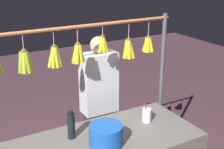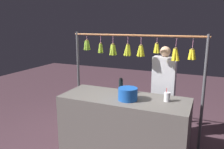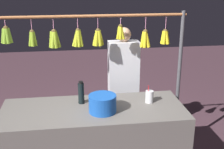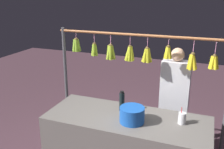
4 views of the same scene
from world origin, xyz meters
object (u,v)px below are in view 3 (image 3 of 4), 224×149
(water_bottle, at_px, (81,93))
(blue_bucket, at_px, (103,104))
(drink_cup, at_px, (149,97))
(vendor_person, at_px, (123,89))

(water_bottle, relative_size, blue_bucket, 0.90)
(water_bottle, bearing_deg, blue_bucket, 129.96)
(drink_cup, bearing_deg, blue_bucket, 17.42)
(vendor_person, bearing_deg, drink_cup, 105.21)
(water_bottle, height_order, vendor_person, vendor_person)
(water_bottle, distance_m, blue_bucket, 0.31)
(water_bottle, xyz_separation_m, drink_cup, (-0.72, 0.08, -0.05))
(drink_cup, bearing_deg, vendor_person, -74.79)
(water_bottle, bearing_deg, vendor_person, -134.76)
(drink_cup, bearing_deg, water_bottle, -6.04)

